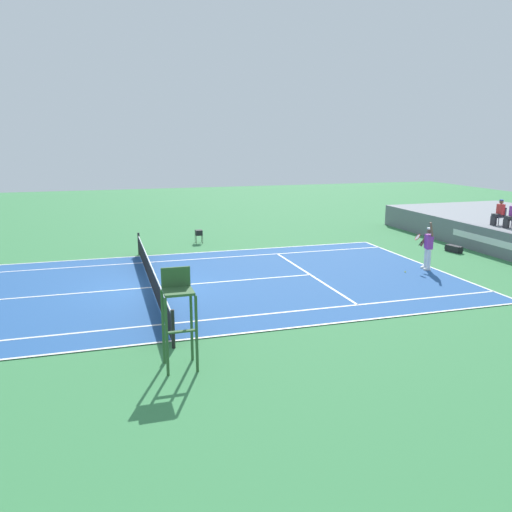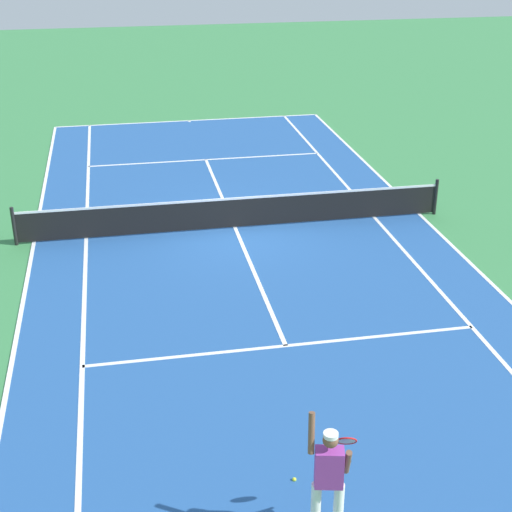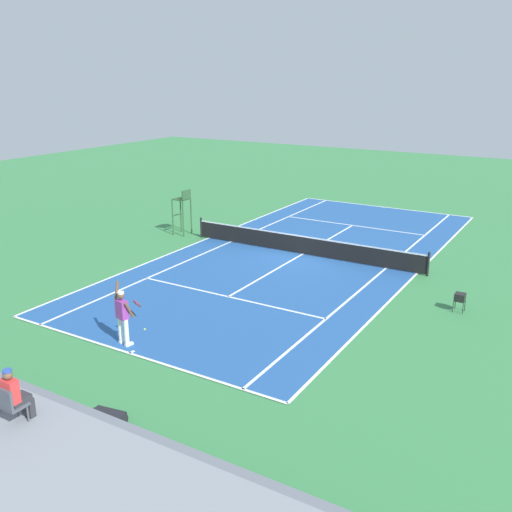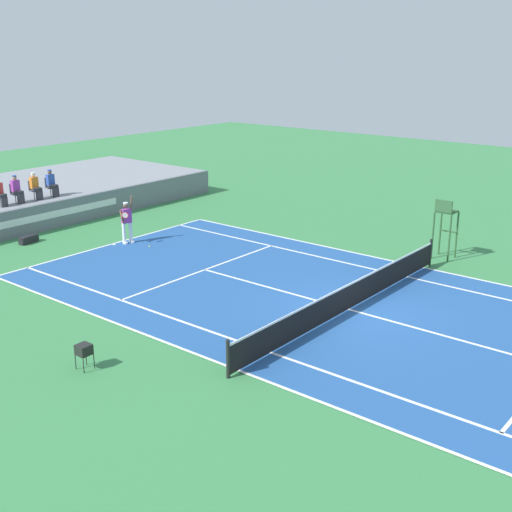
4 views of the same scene
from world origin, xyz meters
name	(u,v)px [view 1 (image 1 of 4)]	position (x,y,z in m)	size (l,w,h in m)	color
ground_plane	(152,288)	(0.00, 0.00, 0.00)	(80.00, 80.00, 0.00)	#387F47
court	(152,288)	(0.00, 0.00, 0.01)	(11.08, 23.88, 0.03)	#235193
net	(151,274)	(0.00, 0.00, 0.52)	(11.98, 0.10, 1.07)	black
barrier_wall	(507,246)	(0.00, 16.13, 0.63)	(21.08, 0.25, 1.27)	slate
spectator_seated_0	(499,213)	(-1.89, 17.18, 1.88)	(0.44, 0.60, 1.27)	#474C56
spectator_seated_1	(512,215)	(-1.05, 17.18, 1.88)	(0.44, 0.60, 1.27)	#474C56
tennis_player	(428,247)	(0.56, 11.50, 0.99)	(0.82, 0.61, 2.08)	white
tennis_ball	(405,272)	(0.76, 10.35, 0.03)	(0.07, 0.07, 0.07)	#D1E533
umpire_chair	(178,306)	(7.12, 0.00, 1.56)	(0.77, 0.77, 2.44)	#2D562D
equipment_bag	(454,249)	(-2.11, 14.89, 0.16)	(0.94, 0.47, 0.32)	black
ball_hopper	(199,232)	(-7.94, 3.28, 0.57)	(0.36, 0.36, 0.70)	black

